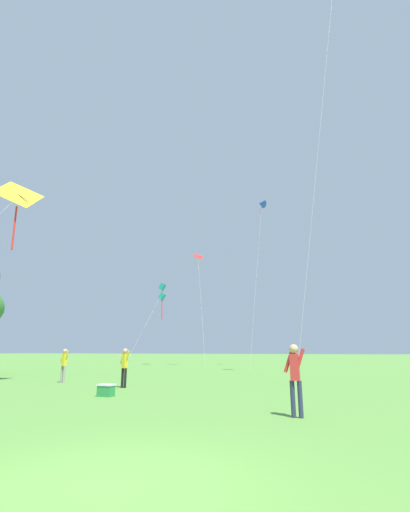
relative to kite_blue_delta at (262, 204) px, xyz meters
name	(u,v)px	position (x,y,z in m)	size (l,w,h in m)	color
ground_plane	(110,486)	(4.60, -35.18, -18.17)	(400.00, 400.00, 0.00)	#5B933D
kite_blue_delta	(262,204)	(0.00, 0.00, 0.00)	(1.28, 8.54, 18.78)	blue
kite_red_high	(199,263)	(-7.25, -1.48, -6.75)	(3.65, 6.58, 12.62)	red
kite_teal_box	(162,292)	(-12.83, 0.58, -9.59)	(1.57, 10.13, 9.76)	teal
kite_yellow_diamond	(16,205)	(-8.67, -25.58, -8.80)	(3.62, 9.55, 11.03)	yellow
kite_pink_low	(332,6)	(8.84, -16.61, 7.57)	(4.47, 6.56, 29.76)	pink
person_foreground_watcher	(295,373)	(6.24, -29.47, -17.08)	(0.58, 0.24, 1.80)	#2D3351
person_with_spool	(125,364)	(-2.08, -24.31, -17.12)	(0.56, 0.24, 1.74)	black
person_in_red_shirt	(64,362)	(-6.58, -23.08, -17.12)	(0.56, 0.24, 1.74)	gray
picnic_cooler	(106,390)	(-0.90, -27.37, -17.94)	(0.60, 0.40, 0.44)	#2D8C47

